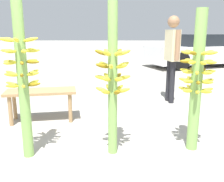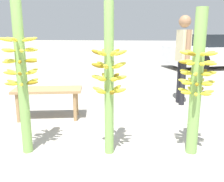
{
  "view_description": "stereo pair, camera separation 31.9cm",
  "coord_description": "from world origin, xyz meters",
  "px_view_note": "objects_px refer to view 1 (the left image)",
  "views": [
    {
      "loc": [
        0.05,
        -2.53,
        1.39
      ],
      "look_at": [
        0.03,
        0.57,
        0.65
      ],
      "focal_mm": 40.0,
      "sensor_mm": 36.0,
      "label": 1
    },
    {
      "loc": [
        0.37,
        -2.51,
        1.39
      ],
      "look_at": [
        0.03,
        0.57,
        0.65
      ],
      "focal_mm": 40.0,
      "sensor_mm": 36.0,
      "label": 2
    }
  ],
  "objects_px": {
    "vendor_person": "(172,51)",
    "parked_car": "(199,51)",
    "banana_stalk_left": "(23,78)",
    "banana_stalk_center": "(113,79)",
    "market_bench": "(41,95)",
    "banana_stalk_right": "(197,80)"
  },
  "relations": [
    {
      "from": "market_bench",
      "to": "parked_car",
      "type": "xyz_separation_m",
      "value": [
        4.62,
        6.53,
        0.23
      ]
    },
    {
      "from": "market_bench",
      "to": "parked_car",
      "type": "relative_size",
      "value": 0.25
    },
    {
      "from": "banana_stalk_center",
      "to": "market_bench",
      "type": "distance_m",
      "value": 1.64
    },
    {
      "from": "banana_stalk_left",
      "to": "vendor_person",
      "type": "relative_size",
      "value": 1.01
    },
    {
      "from": "parked_car",
      "to": "banana_stalk_left",
      "type": "bearing_deg",
      "value": 130.4
    },
    {
      "from": "banana_stalk_left",
      "to": "banana_stalk_right",
      "type": "relative_size",
      "value": 1.04
    },
    {
      "from": "banana_stalk_center",
      "to": "parked_car",
      "type": "distance_m",
      "value": 8.38
    },
    {
      "from": "market_bench",
      "to": "banana_stalk_left",
      "type": "bearing_deg",
      "value": -92.21
    },
    {
      "from": "banana_stalk_left",
      "to": "banana_stalk_right",
      "type": "distance_m",
      "value": 1.94
    },
    {
      "from": "banana_stalk_left",
      "to": "banana_stalk_right",
      "type": "bearing_deg",
      "value": 5.83
    },
    {
      "from": "vendor_person",
      "to": "market_bench",
      "type": "bearing_deg",
      "value": -75.33
    },
    {
      "from": "banana_stalk_center",
      "to": "vendor_person",
      "type": "distance_m",
      "value": 2.49
    },
    {
      "from": "banana_stalk_left",
      "to": "vendor_person",
      "type": "height_order",
      "value": "banana_stalk_left"
    },
    {
      "from": "banana_stalk_left",
      "to": "banana_stalk_center",
      "type": "xyz_separation_m",
      "value": [
        0.96,
        0.09,
        -0.02
      ]
    },
    {
      "from": "vendor_person",
      "to": "parked_car",
      "type": "height_order",
      "value": "vendor_person"
    },
    {
      "from": "banana_stalk_right",
      "to": "parked_car",
      "type": "height_order",
      "value": "banana_stalk_right"
    },
    {
      "from": "banana_stalk_left",
      "to": "banana_stalk_center",
      "type": "bearing_deg",
      "value": 5.33
    },
    {
      "from": "banana_stalk_right",
      "to": "parked_car",
      "type": "distance_m",
      "value": 7.92
    },
    {
      "from": "market_bench",
      "to": "parked_car",
      "type": "bearing_deg",
      "value": 44.36
    },
    {
      "from": "banana_stalk_center",
      "to": "banana_stalk_left",
      "type": "bearing_deg",
      "value": -174.67
    },
    {
      "from": "banana_stalk_right",
      "to": "parked_car",
      "type": "bearing_deg",
      "value": 71.39
    },
    {
      "from": "banana_stalk_left",
      "to": "market_bench",
      "type": "xyz_separation_m",
      "value": [
        -0.17,
        1.17,
        -0.49
      ]
    }
  ]
}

